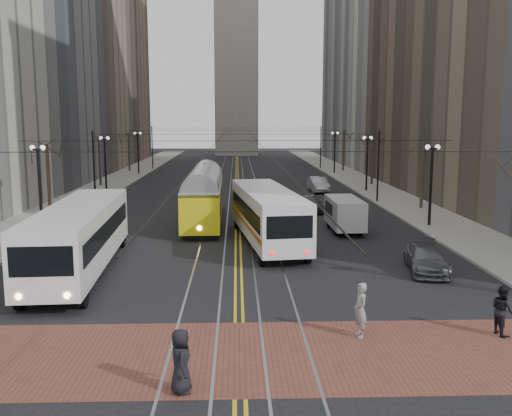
{
  "coord_description": "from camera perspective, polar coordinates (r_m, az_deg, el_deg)",
  "views": [
    {
      "loc": [
        -0.06,
        -21.67,
        7.63
      ],
      "look_at": [
        0.95,
        8.0,
        3.0
      ],
      "focal_mm": 40.0,
      "sensor_mm": 36.0,
      "label": 1
    }
  ],
  "objects": [
    {
      "name": "pedestrian_b",
      "position": [
        20.71,
        10.39,
        -10.0
      ],
      "size": [
        0.56,
        0.77,
        1.95
      ],
      "primitive_type": "imported",
      "rotation": [
        0.0,
        0.0,
        4.86
      ],
      "color": "gray",
      "rests_on": "crosswalk_band"
    },
    {
      "name": "trolley_wires",
      "position": [
        56.63,
        -1.9,
        4.96
      ],
      "size": [
        25.96,
        120.0,
        6.6
      ],
      "color": "black",
      "rests_on": "ground"
    },
    {
      "name": "sidewalk_right",
      "position": [
        68.76,
        10.72,
        2.41
      ],
      "size": [
        5.0,
        140.0,
        0.15
      ],
      "primitive_type": "cube",
      "color": "gray",
      "rests_on": "ground"
    },
    {
      "name": "building_left_mid",
      "position": [
        72.89,
        -23.26,
        15.56
      ],
      "size": [
        16.0,
        20.0,
        34.0
      ],
      "primitive_type": "cube",
      "color": "slate",
      "rests_on": "ground"
    },
    {
      "name": "lamp_posts",
      "position": [
        50.65,
        -1.88,
        3.39
      ],
      "size": [
        27.6,
        57.2,
        5.6
      ],
      "color": "black",
      "rests_on": "ground"
    },
    {
      "name": "pedestrian_a",
      "position": [
        16.65,
        -7.53,
        -14.92
      ],
      "size": [
        0.72,
        0.98,
        1.85
      ],
      "primitive_type": "imported",
      "rotation": [
        0.0,
        0.0,
        1.73
      ],
      "color": "black",
      "rests_on": "crosswalk_band"
    },
    {
      "name": "centre_lines",
      "position": [
        67.1,
        -1.89,
        2.34
      ],
      "size": [
        0.42,
        130.0,
        0.01
      ],
      "primitive_type": "cube",
      "color": "gold",
      "rests_on": "ground"
    },
    {
      "name": "cargo_van",
      "position": [
        39.47,
        8.85,
        -0.7
      ],
      "size": [
        2.04,
        5.18,
        2.28
      ],
      "primitive_type": "cube",
      "rotation": [
        0.0,
        0.0,
        0.01
      ],
      "color": "#B8B8B8",
      "rests_on": "ground"
    },
    {
      "name": "pedestrian_c",
      "position": [
        22.4,
        23.42,
        -9.34
      ],
      "size": [
        0.8,
        0.96,
        1.8
      ],
      "primitive_type": "imported",
      "rotation": [
        0.0,
        0.0,
        1.71
      ],
      "color": "black",
      "rests_on": "crosswalk_band"
    },
    {
      "name": "streetcar_rails",
      "position": [
        67.1,
        -1.89,
        2.34
      ],
      "size": [
        4.8,
        130.0,
        0.02
      ],
      "primitive_type": "cube",
      "color": "gray",
      "rests_on": "ground"
    },
    {
      "name": "street_trees",
      "position": [
        57.12,
        -1.89,
        4.02
      ],
      "size": [
        31.68,
        53.28,
        5.6
      ],
      "color": "#382D23",
      "rests_on": "ground"
    },
    {
      "name": "ground",
      "position": [
        22.97,
        -1.71,
        -10.54
      ],
      "size": [
        260.0,
        260.0,
        0.0
      ],
      "primitive_type": "plane",
      "color": "black",
      "rests_on": "ground"
    },
    {
      "name": "sedan_grey",
      "position": [
        47.63,
        5.48,
        0.46
      ],
      "size": [
        1.95,
        4.23,
        1.4
      ],
      "primitive_type": "imported",
      "rotation": [
        0.0,
        0.0,
        0.07
      ],
      "color": "#414349",
      "rests_on": "ground"
    },
    {
      "name": "sedan_silver",
      "position": [
        60.8,
        6.24,
        2.35
      ],
      "size": [
        1.95,
        4.85,
        1.57
      ],
      "primitive_type": "imported",
      "rotation": [
        0.0,
        0.0,
        0.06
      ],
      "color": "#A3A6AB",
      "rests_on": "ground"
    },
    {
      "name": "rear_bus",
      "position": [
        35.1,
        1.12,
        -0.9
      ],
      "size": [
        4.38,
        13.11,
        3.35
      ],
      "primitive_type": "cube",
      "rotation": [
        0.0,
        0.0,
        0.13
      ],
      "color": "white",
      "rests_on": "ground"
    },
    {
      "name": "crosswalk_band",
      "position": [
        19.24,
        -1.66,
        -14.49
      ],
      "size": [
        25.0,
        6.0,
        0.01
      ],
      "primitive_type": "cube",
      "color": "brown",
      "rests_on": "ground"
    },
    {
      "name": "sedan_parked",
      "position": [
        30.15,
        16.66,
        -4.88
      ],
      "size": [
        2.56,
        4.79,
        1.32
      ],
      "primitive_type": "imported",
      "rotation": [
        0.0,
        0.0,
        -0.16
      ],
      "color": "#46484F",
      "rests_on": "ground"
    },
    {
      "name": "sidewalk_left",
      "position": [
        68.73,
        -14.51,
        2.28
      ],
      "size": [
        5.0,
        140.0,
        0.15
      ],
      "primitive_type": "cube",
      "color": "gray",
      "rests_on": "ground"
    },
    {
      "name": "building_left_far",
      "position": [
        111.32,
        -15.7,
        14.93
      ],
      "size": [
        16.0,
        20.0,
        40.0
      ],
      "primitive_type": "cube",
      "color": "brown",
      "rests_on": "ground"
    },
    {
      "name": "building_right_mid",
      "position": [
        72.94,
        19.33,
        15.77
      ],
      "size": [
        16.0,
        20.0,
        34.0
      ],
      "primitive_type": "cube",
      "color": "brown",
      "rests_on": "ground"
    },
    {
      "name": "building_right_far",
      "position": [
        111.35,
        11.74,
        15.07
      ],
      "size": [
        16.0,
        20.0,
        40.0
      ],
      "primitive_type": "cube",
      "color": "slate",
      "rests_on": "ground"
    },
    {
      "name": "transit_bus",
      "position": [
        29.82,
        -17.19,
        -3.0
      ],
      "size": [
        3.57,
        13.74,
        3.4
      ],
      "primitive_type": "cube",
      "rotation": [
        0.0,
        0.0,
        0.05
      ],
      "color": "silver",
      "rests_on": "ground"
    },
    {
      "name": "streetcar",
      "position": [
        42.5,
        -5.22,
        0.72
      ],
      "size": [
        2.74,
        13.86,
        3.26
      ],
      "primitive_type": "cube",
      "rotation": [
        0.0,
        0.0,
        0.01
      ],
      "color": "yellow",
      "rests_on": "ground"
    }
  ]
}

